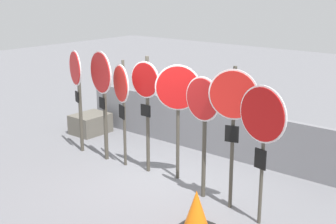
% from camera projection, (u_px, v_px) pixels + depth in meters
% --- Properties ---
extents(ground_plane, '(40.00, 40.00, 0.00)m').
position_uv_depth(ground_plane, '(159.00, 179.00, 9.67)').
color(ground_plane, slate).
extents(fence_back, '(8.00, 0.12, 1.16)m').
position_uv_depth(fence_back, '(214.00, 130.00, 10.97)').
color(fence_back, slate).
rests_on(fence_back, ground).
extents(stop_sign_0, '(0.76, 0.34, 2.43)m').
position_uv_depth(stop_sign_0, '(77.00, 82.00, 10.85)').
color(stop_sign_0, '#474238').
rests_on(stop_sign_0, ground).
extents(stop_sign_1, '(0.92, 0.28, 2.50)m').
position_uv_depth(stop_sign_1, '(102.00, 86.00, 10.30)').
color(stop_sign_1, '#474238').
rests_on(stop_sign_1, ground).
extents(stop_sign_2, '(0.76, 0.35, 2.36)m').
position_uv_depth(stop_sign_2, '(122.00, 92.00, 9.96)').
color(stop_sign_2, '#474238').
rests_on(stop_sign_2, ground).
extents(stop_sign_3, '(0.76, 0.13, 2.49)m').
position_uv_depth(stop_sign_3, '(146.00, 94.00, 9.60)').
color(stop_sign_3, '#474238').
rests_on(stop_sign_3, ground).
extents(stop_sign_4, '(0.78, 0.51, 2.39)m').
position_uv_depth(stop_sign_4, '(178.00, 97.00, 9.21)').
color(stop_sign_4, '#474238').
rests_on(stop_sign_4, ground).
extents(stop_sign_5, '(0.81, 0.18, 2.32)m').
position_uv_depth(stop_sign_5, '(203.00, 113.00, 8.41)').
color(stop_sign_5, '#474238').
rests_on(stop_sign_5, ground).
extents(stop_sign_6, '(0.84, 0.28, 2.58)m').
position_uv_depth(stop_sign_6, '(233.00, 107.00, 7.91)').
color(stop_sign_6, '#474238').
rests_on(stop_sign_6, ground).
extents(stop_sign_7, '(0.92, 0.22, 2.38)m').
position_uv_depth(stop_sign_7, '(262.00, 124.00, 7.40)').
color(stop_sign_7, '#474238').
rests_on(stop_sign_7, ground).
extents(traffic_cone_0, '(0.48, 0.48, 0.64)m').
position_uv_depth(traffic_cone_0, '(196.00, 209.00, 7.72)').
color(traffic_cone_0, black).
rests_on(traffic_cone_0, ground).
extents(storage_crate, '(0.77, 0.95, 0.52)m').
position_uv_depth(storage_crate, '(90.00, 124.00, 12.60)').
color(storage_crate, '#605B51').
rests_on(storage_crate, ground).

